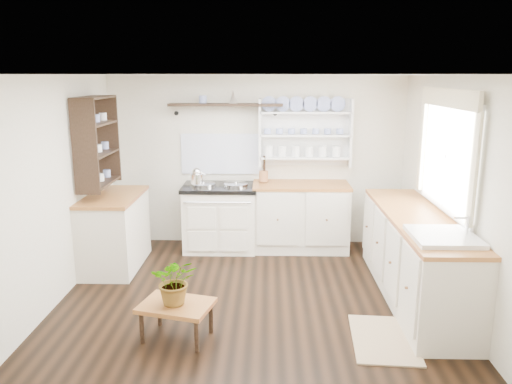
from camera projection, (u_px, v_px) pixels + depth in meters
floor at (252, 299)px, 5.24m from camera, size 4.00×3.80×0.01m
wall_back at (256, 161)px, 6.83m from camera, size 4.00×0.02×2.30m
wall_right at (453, 194)px, 4.94m from camera, size 0.02×3.80×2.30m
wall_left at (54, 192)px, 5.03m from camera, size 0.02×3.80×2.30m
ceiling at (252, 75)px, 4.72m from camera, size 4.00×3.80×0.01m
window at (447, 150)px, 4.99m from camera, size 0.08×1.55×1.22m
aga_cooker at (220, 217)px, 6.68m from camera, size 0.98×0.68×0.91m
back_cabinets at (300, 216)px, 6.68m from camera, size 1.27×0.63×0.90m
right_cabinets at (415, 256)px, 5.20m from camera, size 0.62×2.43×0.90m
belfast_sink at (442, 249)px, 4.39m from camera, size 0.55×0.60×0.45m
left_cabinets at (115, 230)px, 6.06m from camera, size 0.62×1.13×0.90m
plate_rack at (305, 132)px, 6.69m from camera, size 1.20×0.22×0.90m
high_shelf at (226, 106)px, 6.55m from camera, size 1.50×0.29×0.16m
left_shelving at (97, 141)px, 5.81m from camera, size 0.28×0.80×1.05m
kettle at (197, 176)px, 6.44m from camera, size 0.16×0.16×0.20m
utensil_crock at (263, 176)px, 6.65m from camera, size 0.12×0.12×0.14m
center_table at (176, 308)px, 4.41m from camera, size 0.71×0.58×0.33m
potted_plant at (175, 281)px, 4.35m from camera, size 0.42×0.37×0.43m
floor_rug at (384, 339)px, 4.43m from camera, size 0.61×0.89×0.02m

